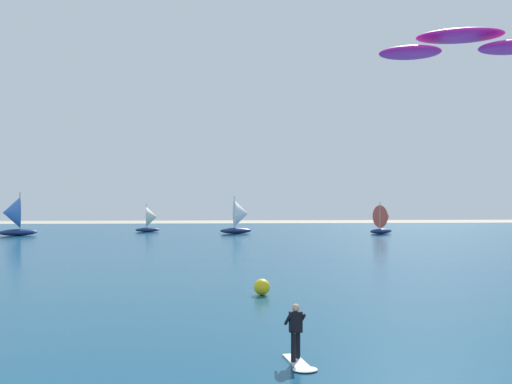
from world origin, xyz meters
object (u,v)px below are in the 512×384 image
object	(u,v)px
sailboat_trailing	(384,219)
sailboat_center_horizon	(13,216)
marker_buoy	(262,287)
sailboat_near_shore	(151,219)
sailboat_far_left	(240,216)
kite	(460,44)
kitesurfer	(297,342)

from	to	relation	value
sailboat_trailing	sailboat_center_horizon	distance (m)	43.87
sailboat_trailing	marker_buoy	xyz separation A→B (m)	(-17.71, -43.92, -1.39)
sailboat_near_shore	sailboat_far_left	bearing A→B (deg)	-18.58
sailboat_near_shore	sailboat_far_left	world-z (taller)	sailboat_far_left
kite	sailboat_far_left	bearing A→B (deg)	97.10
kite	marker_buoy	size ratio (longest dim) A/B	7.76
sailboat_far_left	sailboat_trailing	bearing A→B (deg)	-3.20
kitesurfer	sailboat_near_shore	distance (m)	61.44
sailboat_near_shore	sailboat_center_horizon	bearing A→B (deg)	-156.64
sailboat_center_horizon	sailboat_far_left	bearing A→B (deg)	5.88
sailboat_trailing	sailboat_near_shore	world-z (taller)	sailboat_trailing
kite	marker_buoy	world-z (taller)	kite
kitesurfer	marker_buoy	distance (m)	11.70
kitesurfer	sailboat_far_left	bearing A→B (deg)	90.09
sailboat_trailing	sailboat_center_horizon	size ratio (longest dim) A/B	0.77
sailboat_near_shore	sailboat_far_left	size ratio (longest dim) A/B	0.79
sailboat_center_horizon	marker_buoy	world-z (taller)	sailboat_center_horizon
marker_buoy	sailboat_near_shore	bearing A→B (deg)	102.82
sailboat_center_horizon	sailboat_far_left	distance (m)	26.46
sailboat_far_left	kitesurfer	bearing A→B (deg)	-89.91
sailboat_trailing	sailboat_near_shore	xyz separation A→B (m)	(-28.78, 4.77, -0.14)
sailboat_trailing	sailboat_far_left	xyz separation A→B (m)	(-17.52, 0.98, 0.31)
sailboat_center_horizon	sailboat_far_left	xyz separation A→B (m)	(26.32, 2.71, -0.21)
sailboat_center_horizon	kite	bearing A→B (deg)	-56.52
kitesurfer	marker_buoy	bearing A→B (deg)	91.37
sailboat_center_horizon	sailboat_near_shore	xyz separation A→B (m)	(15.05, 6.50, -0.66)
marker_buoy	sailboat_trailing	bearing A→B (deg)	68.04
kite	sailboat_near_shore	size ratio (longest dim) A/B	1.69
sailboat_trailing	sailboat_far_left	bearing A→B (deg)	176.80
sailboat_near_shore	marker_buoy	size ratio (longest dim) A/B	4.59
sailboat_trailing	marker_buoy	distance (m)	47.37
sailboat_trailing	sailboat_center_horizon	bearing A→B (deg)	-177.74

